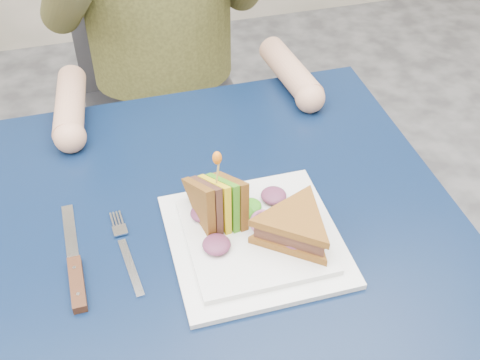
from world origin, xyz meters
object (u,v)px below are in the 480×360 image
object	(u,v)px
fork	(127,254)
table	(229,250)
chair	(161,78)
plate	(255,238)
knife	(76,274)
sandwich_flat	(295,227)
sandwich_upright	(219,204)

from	to	relation	value
fork	table	bearing A→B (deg)	11.45
chair	plate	world-z (taller)	chair
table	knife	world-z (taller)	knife
sandwich_flat	knife	xyz separation A→B (m)	(-0.33, 0.03, -0.04)
plate	fork	world-z (taller)	plate
sandwich_flat	sandwich_upright	bearing A→B (deg)	145.12
table	sandwich_upright	xyz separation A→B (m)	(-0.02, -0.02, 0.13)
table	plate	bearing A→B (deg)	-66.86
sandwich_flat	fork	bearing A→B (deg)	168.14
plate	fork	bearing A→B (deg)	171.96
sandwich_upright	fork	bearing A→B (deg)	-173.40
sandwich_upright	fork	xyz separation A→B (m)	(-0.15, -0.02, -0.05)
table	sandwich_flat	size ratio (longest dim) A/B	3.75
chair	plate	distance (m)	0.82
chair	fork	distance (m)	0.81
knife	sandwich_flat	bearing A→B (deg)	-5.32
fork	knife	bearing A→B (deg)	-164.12
plate	knife	world-z (taller)	plate
sandwich_upright	fork	distance (m)	0.16
table	fork	distance (m)	0.19
chair	sandwich_flat	bearing A→B (deg)	-84.36
knife	table	bearing A→B (deg)	12.86
chair	sandwich_flat	xyz separation A→B (m)	(0.08, -0.82, 0.23)
chair	knife	bearing A→B (deg)	-107.28
plate	knife	bearing A→B (deg)	178.84
table	fork	xyz separation A→B (m)	(-0.17, -0.03, 0.08)
plate	sandwich_upright	distance (m)	0.08
table	sandwich_upright	world-z (taller)	sandwich_upright
sandwich_flat	table	bearing A→B (deg)	133.15
sandwich_flat	sandwich_upright	size ratio (longest dim) A/B	1.36
table	plate	xyz separation A→B (m)	(0.03, -0.06, 0.09)
plate	fork	size ratio (longest dim) A/B	1.45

